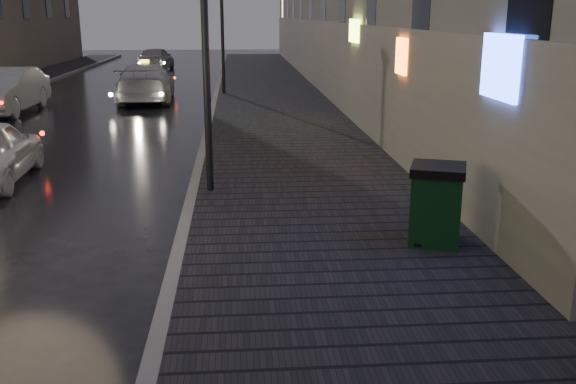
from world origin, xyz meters
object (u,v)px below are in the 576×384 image
(lamp_far, at_px, (222,14))
(trash_bin, at_px, (436,204))
(lamp_near, at_px, (204,15))
(car_left_mid, at_px, (5,91))
(taxi_mid, at_px, (146,82))
(car_far, at_px, (156,59))

(lamp_far, height_order, trash_bin, lamp_far)
(lamp_near, distance_m, lamp_far, 16.00)
(trash_bin, bearing_deg, car_left_mid, 146.76)
(lamp_far, height_order, taxi_mid, lamp_far)
(lamp_far, relative_size, taxi_mid, 0.98)
(lamp_far, distance_m, car_left_mid, 9.28)
(taxi_mid, distance_m, car_far, 15.33)
(lamp_near, relative_size, car_left_mid, 1.08)
(lamp_near, bearing_deg, car_far, 98.66)
(lamp_far, bearing_deg, car_far, 108.12)
(lamp_far, height_order, car_far, lamp_far)
(car_far, bearing_deg, lamp_near, 103.92)
(trash_bin, relative_size, taxi_mid, 0.22)
(trash_bin, bearing_deg, lamp_near, 156.78)
(car_far, bearing_deg, trash_bin, 108.94)
(lamp_near, height_order, taxi_mid, lamp_near)
(trash_bin, bearing_deg, lamp_far, 120.17)
(taxi_mid, bearing_deg, trash_bin, 107.36)
(lamp_far, relative_size, car_far, 1.22)
(trash_bin, height_order, car_left_mid, car_left_mid)
(lamp_near, height_order, trash_bin, lamp_near)
(lamp_near, distance_m, car_far, 30.40)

